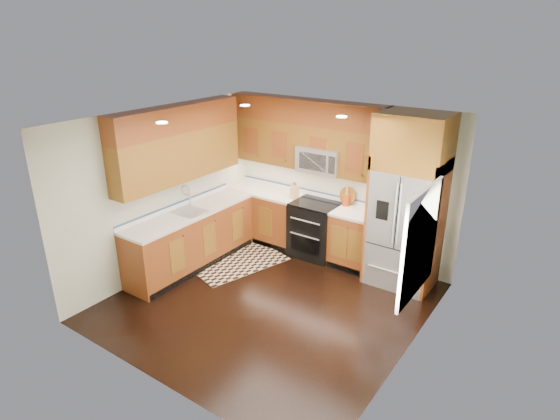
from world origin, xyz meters
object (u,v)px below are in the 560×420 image
Objects in this scene: rug at (238,262)px; knife_block at (295,192)px; utensil_crock at (346,198)px; refrigerator at (407,202)px; range at (315,229)px.

rug is 1.53m from knife_block.
knife_block is at bearing 83.10° from rug.
utensil_crock is at bearing 58.87° from rug.
knife_block is (0.45, 1.01, 1.05)m from rug.
refrigerator reaches higher than utensil_crock.
refrigerator reaches higher than knife_block.
refrigerator reaches higher than rug.
utensil_crock is (0.44, 0.21, 0.60)m from range.
knife_block is 0.77× the size of utensil_crock.
refrigerator is at bearing -1.82° from knife_block.
rug is 4.22× the size of utensil_crock.
refrigerator reaches higher than range.
range reaches higher than rug.
refrigerator is at bearing -1.40° from range.
knife_block is (-0.44, 0.03, 0.58)m from range.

